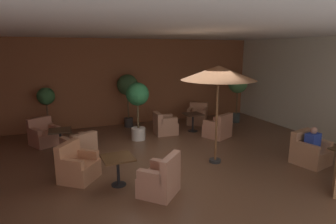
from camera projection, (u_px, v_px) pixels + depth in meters
The scene contains 21 objects.
ground_plane at pixel (175, 164), 7.65m from camera, with size 11.27×9.43×0.02m, color brown.
wall_back_brick at pixel (129, 82), 11.50m from camera, with size 11.27×0.08×3.46m, color brown.
wall_right_plain at pixel (329, 90), 9.36m from camera, with size 0.08×9.43×3.46m, color silver.
ceiling_slab at pixel (175, 30), 6.90m from camera, with size 11.27×9.43×0.06m, color silver.
armchair_front_left_east at pixel (309, 152), 7.59m from camera, with size 0.94×0.95×0.87m.
cafe_table_front_right at pixel (118, 163), 6.31m from camera, with size 0.71×0.71×0.68m.
armchair_front_right_north at pixel (77, 167), 6.64m from camera, with size 1.06×1.07×0.90m.
armchair_front_right_east at pixel (160, 180), 5.95m from camera, with size 1.04×1.04×0.90m.
cafe_table_mid_center at pixel (60, 136), 8.46m from camera, with size 0.67×0.67×0.68m.
armchair_mid_center_north at pixel (44, 135), 9.13m from camera, with size 1.04×1.04×0.86m.
armchair_mid_center_east at pixel (79, 149), 7.85m from camera, with size 1.01×1.04×0.82m.
cafe_table_rear_right at pixel (193, 118), 10.60m from camera, with size 0.67×0.67×0.68m.
armchair_rear_right_north at pixel (198, 116), 11.70m from camera, with size 1.06×1.06×0.86m.
armchair_rear_right_east at pixel (165, 126), 10.30m from camera, with size 0.83×0.75×0.81m.
armchair_rear_right_south at pixel (218, 128), 9.89m from camera, with size 1.02×1.02×0.87m.
patio_umbrella_tall_red at pixel (218, 74), 7.23m from camera, with size 1.95×1.95×2.63m.
potted_tree_left_corner at pixel (128, 88), 11.00m from camera, with size 0.82×0.82×2.09m.
potted_tree_mid_left at pixel (238, 86), 11.71m from camera, with size 0.79×0.79×2.04m.
potted_tree_mid_right at pixel (46, 103), 10.00m from camera, with size 0.61×0.61×1.72m.
potted_tree_right_corner at pixel (138, 101), 9.41m from camera, with size 0.77×0.77×1.97m.
patron_blue_shirt at pixel (313, 140), 7.47m from camera, with size 0.44×0.34×0.61m.
Camera 1 is at (-2.89, -6.56, 3.01)m, focal length 30.14 mm.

